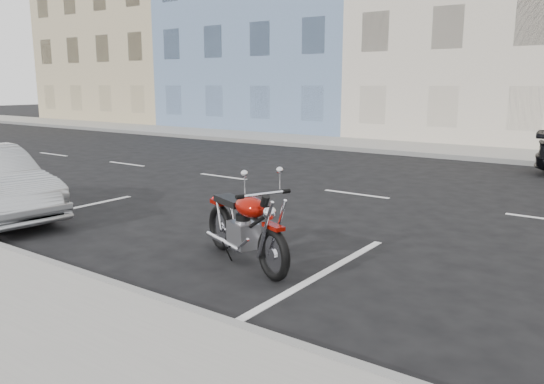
# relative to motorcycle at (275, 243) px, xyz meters

# --- Properties ---
(ground) EXTENTS (120.00, 120.00, 0.00)m
(ground) POSITION_rel_motorcycle_xyz_m (0.37, 5.53, -0.50)
(ground) COLOR black
(ground) RESTS_ON ground
(sidewalk_far) EXTENTS (80.00, 3.40, 0.15)m
(sidewalk_far) POSITION_rel_motorcycle_xyz_m (-4.63, 14.23, -0.43)
(sidewalk_far) COLOR gray
(sidewalk_far) RESTS_ON ground
(curb_far) EXTENTS (80.00, 0.12, 0.16)m
(curb_far) POSITION_rel_motorcycle_xyz_m (-4.63, 12.53, -0.42)
(curb_far) COLOR gray
(curb_far) RESTS_ON ground
(bldg_far_west) EXTENTS (12.00, 12.00, 12.00)m
(bldg_far_west) POSITION_rel_motorcycle_xyz_m (-25.63, 21.83, 5.50)
(bldg_far_west) COLOR tan
(bldg_far_west) RESTS_ON ground
(bldg_blue) EXTENTS (12.00, 12.00, 13.00)m
(bldg_blue) POSITION_rel_motorcycle_xyz_m (-13.63, 21.83, 6.00)
(bldg_blue) COLOR #6681A8
(bldg_blue) RESTS_ON ground
(bldg_cream) EXTENTS (12.00, 12.00, 11.50)m
(bldg_cream) POSITION_rel_motorcycle_xyz_m (-1.63, 21.83, 5.25)
(bldg_cream) COLOR beige
(bldg_cream) RESTS_ON ground
(motorcycle) EXTENTS (2.07, 1.06, 1.10)m
(motorcycle) POSITION_rel_motorcycle_xyz_m (0.00, 0.00, 0.00)
(motorcycle) COLOR black
(motorcycle) RESTS_ON ground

